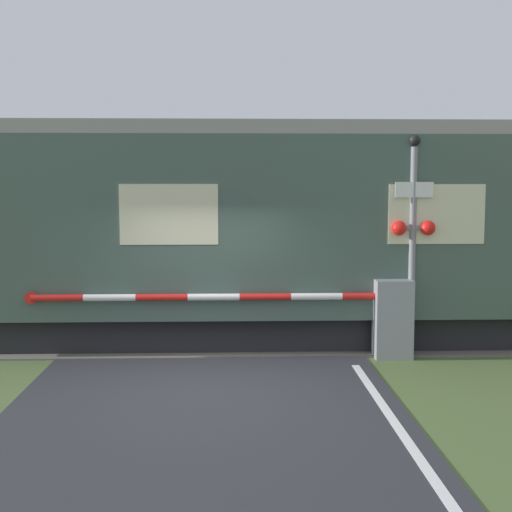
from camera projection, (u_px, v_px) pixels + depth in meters
name	position (u px, v px, depth m)	size (l,w,h in m)	color
ground_plane	(208.00, 386.00, 9.97)	(80.00, 80.00, 0.00)	#4C6033
track_bed	(213.00, 337.00, 13.10)	(36.00, 3.20, 0.13)	#666056
train	(413.00, 230.00, 13.03)	(15.70, 3.01, 3.86)	black
crossing_barrier	(362.00, 315.00, 11.54)	(6.21, 0.44, 1.28)	gray
signal_post	(413.00, 232.00, 11.50)	(0.77, 0.26, 3.60)	gray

